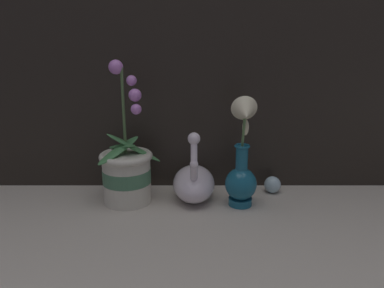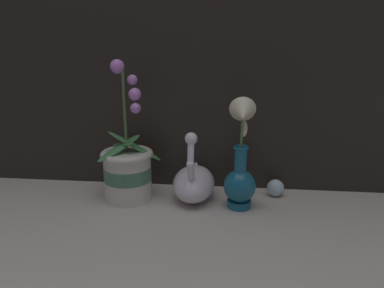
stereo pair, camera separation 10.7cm
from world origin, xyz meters
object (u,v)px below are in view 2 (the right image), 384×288
at_px(orchid_potted_plant, 128,168).
at_px(glass_sphere, 275,188).
at_px(blue_vase, 240,170).
at_px(swan_figurine, 194,181).

relative_size(orchid_potted_plant, glass_sphere, 7.87).
bearing_deg(blue_vase, swan_figurine, 158.83).
xyz_separation_m(orchid_potted_plant, blue_vase, (0.33, -0.03, 0.02)).
distance_m(swan_figurine, glass_sphere, 0.25).
height_order(swan_figurine, glass_sphere, swan_figurine).
xyz_separation_m(orchid_potted_plant, swan_figurine, (0.19, 0.02, -0.04)).
height_order(blue_vase, glass_sphere, blue_vase).
distance_m(swan_figurine, blue_vase, 0.15).
bearing_deg(glass_sphere, blue_vase, -138.99).
distance_m(orchid_potted_plant, glass_sphere, 0.45).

